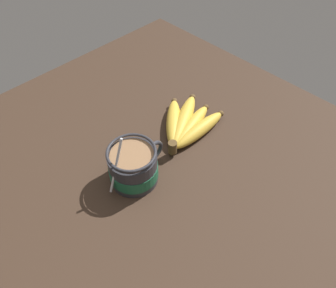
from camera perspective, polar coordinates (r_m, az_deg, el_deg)
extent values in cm
cube|color=#332319|center=(73.48, -2.36, -4.06)|extent=(93.25, 93.25, 2.72)
cylinder|color=#28282D|center=(67.30, -6.11, -4.03)|extent=(9.98, 9.98, 7.56)
cylinder|color=#195638|center=(67.91, -6.06, -4.43)|extent=(10.18, 10.18, 3.00)
torus|color=#28282D|center=(69.19, -2.50, -1.11)|extent=(5.02, 0.90, 5.02)
cylinder|color=#846042|center=(64.30, -6.39, -1.90)|extent=(8.78, 8.78, 0.40)
torus|color=#28282D|center=(63.60, -6.45, -1.37)|extent=(9.98, 9.98, 0.60)
cylinder|color=#B2B2B7|center=(62.97, -9.11, -3.85)|extent=(4.87, 0.50, 12.40)
ellipsoid|color=#B2B2B7|center=(68.51, -7.07, -6.01)|extent=(3.00, 2.00, 0.80)
cylinder|color=#4C381E|center=(71.98, 0.79, -0.59)|extent=(2.00, 2.00, 3.00)
ellipsoid|color=gold|center=(77.30, 5.48, 2.48)|extent=(15.96, 3.32, 3.30)
sphere|color=#4C381E|center=(82.02, 9.19, 5.26)|extent=(1.48, 1.48, 1.48)
ellipsoid|color=gold|center=(78.06, 4.07, 3.12)|extent=(15.98, 6.97, 3.21)
sphere|color=#4C381E|center=(83.31, 6.63, 6.38)|extent=(1.44, 1.44, 1.44)
ellipsoid|color=gold|center=(79.20, 2.76, 4.18)|extent=(17.29, 11.62, 3.54)
sphere|color=#4C381E|center=(85.69, 4.29, 8.12)|extent=(1.59, 1.59, 1.59)
ellipsoid|color=gold|center=(78.63, 0.97, 3.79)|extent=(13.69, 13.09, 3.43)
sphere|color=#4C381E|center=(84.36, 1.11, 7.47)|extent=(1.55, 1.55, 1.55)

